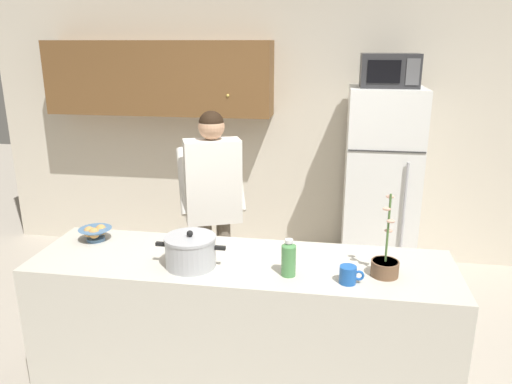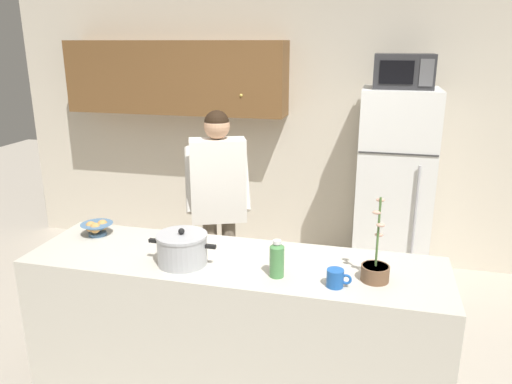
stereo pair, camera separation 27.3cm
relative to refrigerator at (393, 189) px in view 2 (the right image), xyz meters
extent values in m
cube|color=beige|center=(-0.94, 0.45, 0.42)|extent=(6.00, 0.12, 2.60)
cube|color=brown|center=(-2.14, 0.22, 0.92)|extent=(2.21, 0.34, 0.70)
sphere|color=gold|center=(-1.42, 0.05, 0.78)|extent=(0.03, 0.03, 0.03)
cube|color=beige|center=(-0.94, -1.85, -0.42)|extent=(2.46, 0.68, 0.92)
cube|color=white|center=(0.00, 0.00, 0.00)|extent=(0.64, 0.64, 1.77)
cube|color=#333333|center=(0.00, -0.32, 0.39)|extent=(0.63, 0.01, 0.01)
cylinder|color=#B2B2B7|center=(0.18, -0.35, -0.09)|extent=(0.02, 0.02, 0.80)
cube|color=#2D2D30|center=(0.00, -0.02, 1.02)|extent=(0.48, 0.36, 0.28)
cube|color=black|center=(-0.06, -0.20, 1.02)|extent=(0.26, 0.01, 0.18)
cube|color=#59595B|center=(0.17, -0.20, 1.02)|extent=(0.11, 0.01, 0.21)
cylinder|color=#726656|center=(-1.26, -0.91, -0.48)|extent=(0.11, 0.11, 0.81)
cylinder|color=#726656|center=(-1.40, -0.96, -0.48)|extent=(0.11, 0.11, 0.81)
cube|color=white|center=(-1.33, -0.93, 0.24)|extent=(0.46, 0.34, 0.64)
sphere|color=tan|center=(-1.33, -0.93, 0.66)|extent=(0.19, 0.19, 0.19)
sphere|color=black|center=(-1.33, -0.93, 0.68)|extent=(0.19, 0.19, 0.19)
cylinder|color=white|center=(-1.18, -0.75, 0.22)|extent=(0.21, 0.38, 0.49)
cylinder|color=white|center=(-1.57, -0.90, 0.22)|extent=(0.21, 0.38, 0.49)
cylinder|color=#ADAFB5|center=(-1.20, -1.97, 0.12)|extent=(0.28, 0.28, 0.16)
cylinder|color=#ADAFB5|center=(-1.20, -1.97, 0.21)|extent=(0.29, 0.29, 0.02)
sphere|color=black|center=(-1.20, -1.97, 0.23)|extent=(0.04, 0.04, 0.04)
cube|color=black|center=(-1.38, -1.97, 0.16)|extent=(0.06, 0.02, 0.02)
cube|color=black|center=(-1.03, -1.97, 0.16)|extent=(0.06, 0.02, 0.02)
cylinder|color=#1E59B2|center=(-0.33, -2.04, 0.08)|extent=(0.09, 0.09, 0.10)
torus|color=#1E59B2|center=(-0.27, -2.04, 0.08)|extent=(0.06, 0.01, 0.06)
cylinder|color=#4C7299|center=(-1.91, -1.70, 0.05)|extent=(0.11, 0.11, 0.02)
cone|color=#4C7299|center=(-1.91, -1.70, 0.09)|extent=(0.21, 0.21, 0.06)
sphere|color=tan|center=(-1.94, -1.72, 0.10)|extent=(0.07, 0.07, 0.07)
sphere|color=tan|center=(-1.89, -1.68, 0.10)|extent=(0.07, 0.07, 0.07)
sphere|color=tan|center=(-1.90, -1.74, 0.10)|extent=(0.07, 0.07, 0.07)
cylinder|color=#4C8C4C|center=(-0.65, -2.00, 0.12)|extent=(0.08, 0.08, 0.17)
cone|color=#4C8C4C|center=(-0.65, -2.00, 0.22)|extent=(0.08, 0.08, 0.03)
cylinder|color=white|center=(-0.65, -2.00, 0.24)|extent=(0.04, 0.04, 0.02)
cylinder|color=brown|center=(-0.13, -1.92, 0.08)|extent=(0.15, 0.15, 0.09)
cylinder|color=#38281E|center=(-0.13, -1.92, 0.12)|extent=(0.14, 0.14, 0.01)
cylinder|color=#4C7238|center=(-0.13, -1.92, 0.31)|extent=(0.01, 0.01, 0.38)
ellipsoid|color=#D8A58C|center=(-0.13, -1.90, 0.29)|extent=(0.04, 0.03, 0.02)
ellipsoid|color=#D8A58C|center=(-0.12, -1.93, 0.36)|extent=(0.04, 0.03, 0.02)
ellipsoid|color=#D8A58C|center=(-0.15, -1.92, 0.42)|extent=(0.04, 0.03, 0.02)
ellipsoid|color=#D8A58C|center=(-0.13, -1.90, 0.48)|extent=(0.04, 0.03, 0.02)
camera|label=1|loc=(-0.43, -4.43, 1.26)|focal=34.60mm
camera|label=2|loc=(-0.17, -4.38, 1.26)|focal=34.60mm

